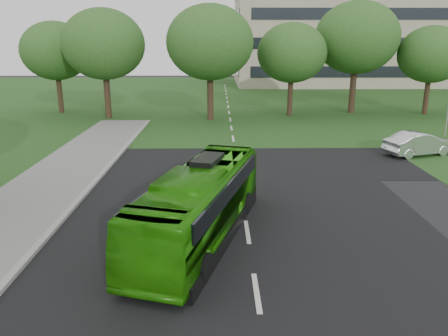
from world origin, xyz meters
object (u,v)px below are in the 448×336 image
tree_park_a (104,44)px  tree_park_e (432,55)px  tree_park_d (357,38)px  tree_park_f (55,51)px  sedan (419,144)px  office_building (361,4)px  bus (200,204)px  tree_park_b (210,43)px  tree_park_c (292,53)px

tree_park_a → tree_park_e: (29.74, 1.91, -0.92)m
tree_park_a → tree_park_d: (22.97, 2.95, 0.58)m
tree_park_a → tree_park_f: (-5.46, 3.43, -0.62)m
tree_park_a → tree_park_e: tree_park_a is taller
tree_park_e → tree_park_f: size_ratio=0.95×
tree_park_d → sedan: 17.91m
office_building → bus: office_building is taller
tree_park_e → tree_park_b: bearing=-172.2°
tree_park_d → bus: bearing=-115.7°
tree_park_a → tree_park_c: bearing=4.6°
tree_park_f → bus: (14.79, -28.78, -4.59)m
tree_park_a → tree_park_e: size_ratio=1.17×
tree_park_d → tree_park_e: size_ratio=1.27×
tree_park_a → tree_park_b: size_ratio=0.97×
office_building → sedan: size_ratio=9.20×
office_building → bus: (-23.64, -60.35, -11.24)m
tree_park_e → tree_park_f: tree_park_f is taller
tree_park_c → office_building: bearing=64.2°
tree_park_f → bus: tree_park_f is taller
tree_park_d → tree_park_f: (-28.43, 0.48, -1.20)m
bus → tree_park_d: bearing=80.7°
tree_park_d → bus: size_ratio=1.15×
tree_park_c → tree_park_d: size_ratio=0.81×
tree_park_c → tree_park_d: tree_park_d is taller
tree_park_e → bus: bearing=-126.8°
tree_park_b → sedan: tree_park_b is taller
tree_park_d → tree_park_e: tree_park_d is taller
tree_park_e → sedan: tree_park_e is taller
tree_park_f → tree_park_b: bearing=-16.3°
tree_park_d → tree_park_f: 28.46m
tree_park_b → tree_park_e: tree_park_b is taller
office_building → tree_park_d: 34.02m
office_building → tree_park_e: 33.97m
tree_park_b → tree_park_f: tree_park_b is taller
office_building → tree_park_c: (-16.30, -33.65, -6.80)m
sedan → tree_park_f: bearing=39.9°
tree_park_b → tree_park_e: bearing=7.8°
tree_park_a → bus: size_ratio=1.05×
office_building → bus: 65.79m
tree_park_c → tree_park_e: 13.09m
tree_park_a → tree_park_f: tree_park_a is taller
bus → tree_park_e: bearing=69.6°
office_building → bus: bearing=-111.4°
office_building → tree_park_b: (-23.72, -35.89, -5.88)m
office_building → tree_park_f: 50.18m
tree_park_b → sedan: (12.93, -12.91, -5.90)m
office_building → tree_park_e: (-3.23, -33.09, -6.95)m
tree_park_f → sedan: (27.65, -17.22, -5.13)m
office_building → tree_park_a: (-32.97, -35.00, -6.03)m
office_building → tree_park_b: office_building is taller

